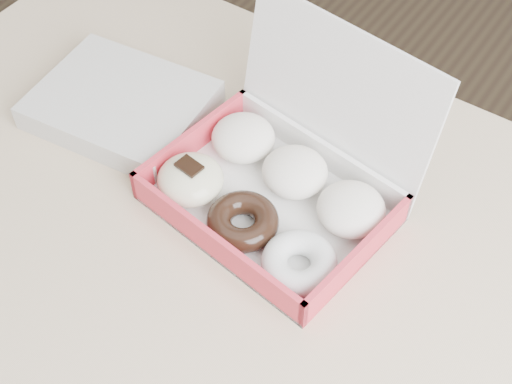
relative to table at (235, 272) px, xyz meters
The scene contains 3 objects.
table is the anchor object (origin of this frame).
donut_box 0.14m from the table, 83.27° to the left, with size 0.33×0.29×0.21m.
newspapers 0.30m from the table, 161.06° to the left, with size 0.24×0.19×0.04m, color beige.
Camera 1 is at (0.32, -0.42, 1.49)m, focal length 50.00 mm.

